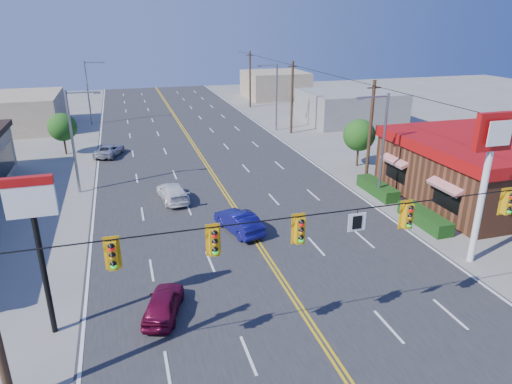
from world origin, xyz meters
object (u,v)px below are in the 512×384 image
object	(u,v)px
pizza_hut_sign	(35,225)
car_silver	(109,151)
signal_span	(325,239)
kfc_pylon	(489,159)
car_magenta	(164,304)
kfc	(498,167)
car_blue	(239,222)
car_white	(173,193)

from	to	relation	value
pizza_hut_sign	car_silver	xyz separation A→B (m)	(2.27, 27.89, -4.59)
signal_span	kfc_pylon	xyz separation A→B (m)	(11.12, 4.00, 1.16)
car_magenta	kfc	bearing A→B (deg)	-144.44
kfc_pylon	car_blue	bearing A→B (deg)	147.84
signal_span	car_magenta	world-z (taller)	signal_span
car_white	car_magenta	bearing A→B (deg)	75.15
car_silver	signal_span	bearing A→B (deg)	125.75
kfc_pylon	kfc	bearing A→B (deg)	41.95
kfc	pizza_hut_sign	xyz separation A→B (m)	(-30.90, -8.00, 2.80)
car_silver	car_white	bearing A→B (deg)	129.14
car_blue	car_silver	world-z (taller)	car_blue
car_blue	kfc_pylon	bearing A→B (deg)	132.42
pizza_hut_sign	kfc_pylon	bearing A→B (deg)	0.00
kfc_pylon	car_white	size ratio (longest dim) A/B	1.89
kfc	car_blue	size ratio (longest dim) A/B	3.85
car_blue	signal_span	bearing A→B (deg)	77.50
kfc_pylon	pizza_hut_sign	bearing A→B (deg)	180.00
signal_span	car_silver	distance (m)	33.31
kfc	car_magenta	xyz separation A→B (m)	(-26.15, -8.22, -1.77)
kfc	car_blue	world-z (taller)	kfc
kfc	kfc_pylon	world-z (taller)	kfc_pylon
car_blue	car_white	size ratio (longest dim) A/B	0.94
kfc	car_white	xyz separation A→B (m)	(-24.00, 6.06, -1.73)
car_magenta	car_white	bearing A→B (deg)	-80.45
kfc	car_magenta	size ratio (longest dim) A/B	4.54
car_blue	car_white	distance (m)	7.51
kfc_pylon	car_blue	size ratio (longest dim) A/B	2.01
kfc	signal_span	bearing A→B (deg)	-149.06
car_blue	car_magenta	bearing A→B (deg)	38.35
kfc_pylon	car_white	distance (m)	21.32
kfc_pylon	car_magenta	world-z (taller)	kfc_pylon
car_magenta	car_white	distance (m)	14.44
kfc_pylon	car_magenta	xyz separation A→B (m)	(-17.25, -0.22, -5.43)
kfc	car_blue	distance (m)	20.68
signal_span	car_magenta	xyz separation A→B (m)	(-6.13, 3.78, -4.27)
car_magenta	car_blue	distance (m)	9.39
car_white	car_silver	xyz separation A→B (m)	(-4.63, 13.83, -0.06)
signal_span	car_silver	world-z (taller)	signal_span
signal_span	car_magenta	distance (m)	8.37
kfc_pylon	car_magenta	bearing A→B (deg)	-179.27
signal_span	pizza_hut_sign	distance (m)	11.60
signal_span	kfc_pylon	bearing A→B (deg)	19.78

